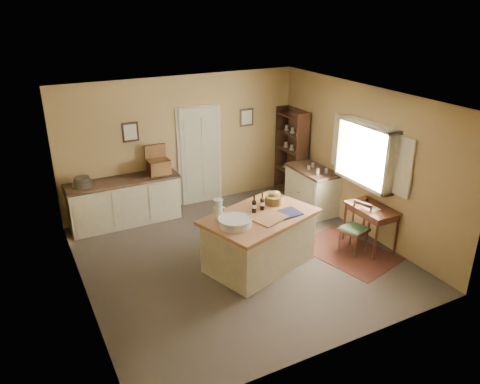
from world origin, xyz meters
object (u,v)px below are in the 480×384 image
object	(u,v)px
sideboard	(125,200)
shelving_unit	(293,152)
desk_chair	(354,230)
work_island	(259,239)
writing_desk	(372,212)
right_cabinet	(312,189)

from	to	relation	value
sideboard	shelving_unit	bearing A→B (deg)	-3.10
desk_chair	work_island	bearing A→B (deg)	152.02
writing_desk	shelving_unit	distance (m)	2.71
writing_desk	right_cabinet	xyz separation A→B (m)	(-0.00, 1.74, -0.21)
work_island	desk_chair	size ratio (longest dim) A/B	2.34
desk_chair	shelving_unit	xyz separation A→B (m)	(0.52, 2.71, 0.52)
writing_desk	desk_chair	bearing A→B (deg)	-177.25
desk_chair	shelving_unit	size ratio (longest dim) A/B	0.46
work_island	writing_desk	bearing A→B (deg)	-28.08
desk_chair	right_cabinet	world-z (taller)	right_cabinet
sideboard	writing_desk	world-z (taller)	sideboard
sideboard	right_cabinet	size ratio (longest dim) A/B	1.86
work_island	desk_chair	bearing A→B (deg)	-30.87
sideboard	writing_desk	bearing A→B (deg)	-39.28
work_island	writing_desk	distance (m)	2.06
writing_desk	shelving_unit	bearing A→B (deg)	86.81
sideboard	work_island	bearing A→B (deg)	-59.05
right_cabinet	shelving_unit	bearing A→B (deg)	81.10
work_island	right_cabinet	world-z (taller)	work_island
desk_chair	sideboard	bearing A→B (deg)	122.39
writing_desk	right_cabinet	distance (m)	1.75
right_cabinet	shelving_unit	size ratio (longest dim) A/B	0.60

